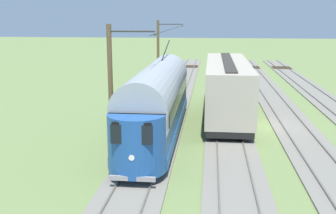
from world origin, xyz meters
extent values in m
plane|color=olive|center=(0.00, 0.00, 0.00)|extent=(220.00, 220.00, 0.00)
cube|color=#382819|center=(-6.40, -32.00, 0.11)|extent=(2.50, 0.24, 0.08)
cube|color=#382819|center=(-6.40, -31.35, 0.11)|extent=(2.50, 0.24, 0.08)
cube|color=#382819|center=(-6.40, -30.70, 0.11)|extent=(2.50, 0.24, 0.08)
cube|color=#382819|center=(-6.40, -30.05, 0.11)|extent=(2.50, 0.24, 0.08)
cube|color=#382819|center=(-6.40, -29.40, 0.11)|extent=(2.50, 0.24, 0.08)
cube|color=slate|center=(-2.13, 0.00, 0.05)|extent=(2.80, 80.00, 0.10)
cube|color=#59544C|center=(-1.42, 0.00, 0.14)|extent=(0.07, 80.00, 0.08)
cube|color=#59544C|center=(-2.85, 0.00, 0.14)|extent=(0.07, 80.00, 0.08)
cube|color=#382819|center=(-2.13, -32.00, 0.11)|extent=(2.50, 0.24, 0.08)
cube|color=#382819|center=(-2.13, -31.35, 0.11)|extent=(2.50, 0.24, 0.08)
cube|color=#382819|center=(-2.13, -30.70, 0.11)|extent=(2.50, 0.24, 0.08)
cube|color=#382819|center=(-2.13, -30.05, 0.11)|extent=(2.50, 0.24, 0.08)
cube|color=#382819|center=(-2.13, -29.40, 0.11)|extent=(2.50, 0.24, 0.08)
cube|color=slate|center=(2.13, 0.00, 0.05)|extent=(2.80, 80.00, 0.10)
cube|color=#59544C|center=(2.85, 0.00, 0.14)|extent=(0.07, 80.00, 0.08)
cube|color=#59544C|center=(1.42, 0.00, 0.14)|extent=(0.07, 80.00, 0.08)
cube|color=#382819|center=(2.13, -32.00, 0.11)|extent=(2.50, 0.24, 0.08)
cube|color=#382819|center=(2.13, -31.35, 0.11)|extent=(2.50, 0.24, 0.08)
cube|color=#382819|center=(2.13, -30.70, 0.11)|extent=(2.50, 0.24, 0.08)
cube|color=#382819|center=(2.13, -30.05, 0.11)|extent=(2.50, 0.24, 0.08)
cube|color=#382819|center=(2.13, -29.40, 0.11)|extent=(2.50, 0.24, 0.08)
cube|color=slate|center=(6.40, 0.00, 0.05)|extent=(2.80, 80.00, 0.10)
cube|color=#59544C|center=(7.12, 0.00, 0.14)|extent=(0.07, 80.00, 0.08)
cube|color=#59544C|center=(5.69, 0.00, 0.14)|extent=(0.07, 80.00, 0.08)
cube|color=#382819|center=(6.40, -32.00, 0.11)|extent=(2.50, 0.24, 0.08)
cube|color=#382819|center=(6.40, -31.35, 0.11)|extent=(2.50, 0.24, 0.08)
cube|color=#382819|center=(6.40, -30.70, 0.11)|extent=(2.50, 0.24, 0.08)
cube|color=#382819|center=(6.40, -30.05, 0.11)|extent=(2.50, 0.24, 0.08)
cube|color=#382819|center=(6.40, -29.40, 0.11)|extent=(2.50, 0.24, 0.08)
cube|color=#1E4C93|center=(6.40, 2.93, 0.71)|extent=(2.65, 13.66, 0.55)
cube|color=#1E4C93|center=(6.40, 2.93, 1.46)|extent=(2.55, 13.66, 0.95)
cube|color=silver|center=(6.40, 2.93, 2.46)|extent=(2.55, 13.66, 1.05)
cylinder|color=#999EA3|center=(6.40, 2.93, 2.98)|extent=(2.65, 13.39, 2.65)
cylinder|color=#1E4C93|center=(6.40, 9.71, 1.70)|extent=(2.55, 2.55, 2.55)
cylinder|color=#1E4C93|center=(6.40, -3.86, 1.70)|extent=(2.55, 2.55, 2.55)
cube|color=black|center=(6.40, 10.84, 2.72)|extent=(1.63, 0.08, 0.36)
cube|color=black|center=(6.40, 10.88, 2.41)|extent=(1.73, 0.06, 0.80)
cube|color=black|center=(7.70, 2.93, 2.46)|extent=(0.04, 11.48, 0.80)
cube|color=black|center=(5.11, 2.93, 2.46)|extent=(0.04, 11.48, 0.80)
cylinder|color=silver|center=(6.40, 10.97, 1.46)|extent=(0.24, 0.06, 0.24)
cube|color=gray|center=(6.40, 10.90, 0.53)|extent=(1.94, 0.12, 0.20)
cylinder|color=black|center=(6.40, -1.39, 4.80)|extent=(0.07, 4.55, 1.06)
cylinder|color=black|center=(7.12, 7.30, 0.56)|extent=(0.10, 0.76, 0.76)
cylinder|color=black|center=(5.69, 7.30, 0.56)|extent=(0.10, 0.76, 0.76)
cylinder|color=black|center=(7.12, -1.45, 0.56)|extent=(0.10, 0.76, 0.76)
cylinder|color=black|center=(5.69, -1.45, 0.56)|extent=(0.10, 0.76, 0.76)
cube|color=#B2A893|center=(2.13, -2.36, 2.33)|extent=(2.90, 13.41, 3.20)
cube|color=#332D28|center=(2.13, -2.36, 3.99)|extent=(0.70, 12.07, 0.08)
cube|color=black|center=(2.13, -2.36, 0.53)|extent=(2.70, 13.41, 0.36)
cube|color=black|center=(0.65, -2.36, 2.07)|extent=(0.06, 2.20, 2.56)
cylinder|color=black|center=(1.42, -7.05, 0.60)|extent=(0.10, 0.84, 0.84)
cylinder|color=black|center=(2.85, -7.05, 0.60)|extent=(0.10, 0.84, 0.84)
cylinder|color=black|center=(1.42, 2.34, 0.60)|extent=(0.10, 0.84, 0.84)
cylinder|color=black|center=(2.85, 2.34, 0.60)|extent=(0.10, 0.84, 0.84)
cylinder|color=brown|center=(9.00, -17.02, 3.32)|extent=(0.28, 0.28, 6.64)
cylinder|color=#2D2D2D|center=(7.70, -17.02, 6.24)|extent=(2.60, 0.10, 0.10)
sphere|color=#334733|center=(6.40, -17.02, 6.09)|extent=(0.16, 0.16, 0.16)
cylinder|color=brown|center=(9.00, 3.86, 3.32)|extent=(0.28, 0.28, 6.64)
cylinder|color=#2D2D2D|center=(7.70, 3.86, 6.24)|extent=(2.60, 0.10, 0.10)
sphere|color=#334733|center=(6.40, 3.86, 6.09)|extent=(0.16, 0.16, 0.16)
cylinder|color=black|center=(6.40, -6.58, 6.09)|extent=(0.03, 24.88, 0.03)
cylinder|color=black|center=(7.70, -17.02, 6.24)|extent=(2.60, 0.02, 0.02)
cube|color=#382819|center=(8.74, -3.47, 0.09)|extent=(0.24, 2.40, 0.18)
cube|color=#382819|center=(9.04, -3.47, 0.09)|extent=(0.24, 2.40, 0.18)
cube|color=#382819|center=(9.34, -3.47, 0.09)|extent=(0.24, 2.40, 0.18)
cube|color=#382819|center=(9.04, -3.77, 0.27)|extent=(2.40, 0.24, 0.18)
cube|color=#382819|center=(9.04, -3.47, 0.27)|extent=(2.40, 0.24, 0.18)
cube|color=#382819|center=(9.04, -3.17, 0.27)|extent=(2.40, 0.24, 0.18)
cube|color=#382819|center=(8.74, -3.47, 0.45)|extent=(0.24, 2.40, 0.18)
cube|color=#382819|center=(9.04, -3.47, 0.45)|extent=(0.24, 2.40, 0.18)
cube|color=#382819|center=(9.34, -3.47, 0.45)|extent=(0.24, 2.40, 0.18)
camera|label=1|loc=(3.28, 26.19, 7.05)|focal=43.16mm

